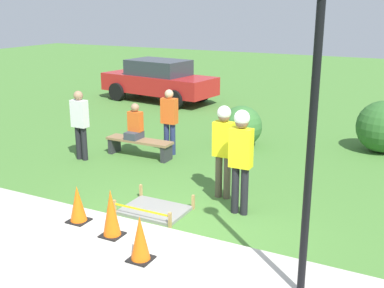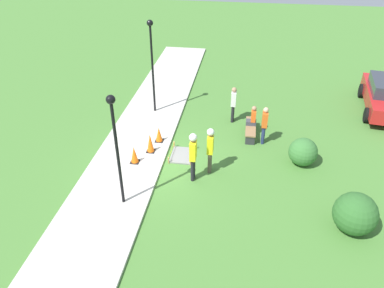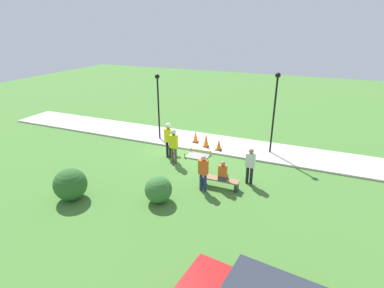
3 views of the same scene
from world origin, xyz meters
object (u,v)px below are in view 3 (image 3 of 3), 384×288
traffic_cone_far_patch (206,140)px  worker_supervisor (174,143)px  lamppost_near (158,98)px  bystander_in_orange_shirt (203,171)px  traffic_cone_near_patch (219,145)px  lamppost_far (275,103)px  traffic_cone_sidewalk_edge (196,137)px  bystander_in_gray_shirt (250,164)px  park_bench (219,181)px  person_seated_on_bench (223,172)px  worker_assistant (168,137)px

traffic_cone_far_patch → worker_supervisor: worker_supervisor is taller
worker_supervisor → lamppost_near: size_ratio=0.47×
bystander_in_orange_shirt → traffic_cone_near_patch: bearing=-80.9°
traffic_cone_far_patch → lamppost_far: (-3.57, -0.67, 2.43)m
traffic_cone_sidewalk_edge → bystander_in_gray_shirt: bystander_in_gray_shirt is taller
park_bench → lamppost_near: (5.25, -4.17, 2.37)m
person_seated_on_bench → lamppost_far: (-1.31, -4.72, 2.12)m
lamppost_far → bystander_in_gray_shirt: bearing=85.1°
park_bench → bystander_in_gray_shirt: bearing=-143.0°
traffic_cone_near_patch → traffic_cone_sidewalk_edge: bearing=-19.7°
traffic_cone_near_patch → park_bench: size_ratio=0.37×
traffic_cone_far_patch → park_bench: traffic_cone_far_patch is taller
traffic_cone_near_patch → park_bench: bearing=108.3°
park_bench → lamppost_near: size_ratio=0.44×
worker_supervisor → lamppost_far: bearing=-144.1°
traffic_cone_sidewalk_edge → park_bench: bearing=123.5°
traffic_cone_near_patch → lamppost_near: 4.60m
worker_assistant → lamppost_far: (-5.00, -2.63, 1.73)m
bystander_in_gray_shirt → traffic_cone_far_patch: bearing=-44.1°
park_bench → bystander_in_gray_shirt: bystander_in_gray_shirt is taller
traffic_cone_near_patch → person_seated_on_bench: 4.16m
traffic_cone_near_patch → park_bench: 4.04m
lamppost_far → person_seated_on_bench: bearing=74.5°
traffic_cone_far_patch → worker_assistant: (1.43, 1.96, 0.70)m
traffic_cone_sidewalk_edge → park_bench: (-2.94, 4.44, -0.12)m
traffic_cone_sidewalk_edge → bystander_in_gray_shirt: 5.45m
worker_supervisor → bystander_in_orange_shirt: size_ratio=1.11×
worker_assistant → traffic_cone_near_patch: bearing=-141.5°
worker_assistant → bystander_in_orange_shirt: 3.93m
park_bench → traffic_cone_sidewalk_edge: bearing=-56.5°
person_seated_on_bench → worker_assistant: size_ratio=0.46×
bystander_in_orange_shirt → lamppost_near: bearing=-45.1°
park_bench → bystander_in_orange_shirt: (0.57, 0.54, 0.63)m
traffic_cone_near_patch → worker_assistant: worker_assistant is taller
park_bench → worker_assistant: bearing=-30.0°
traffic_cone_far_patch → lamppost_far: 4.37m
worker_supervisor → park_bench: bearing=153.3°
park_bench → worker_assistant: worker_assistant is taller
traffic_cone_far_patch → lamppost_near: size_ratio=0.20×
lamppost_far → lamppost_near: bearing=4.3°
lamppost_near → lamppost_far: bearing=-175.7°
traffic_cone_far_patch → person_seated_on_bench: person_seated_on_bench is taller
bystander_in_gray_shirt → worker_supervisor: bearing=-8.7°
traffic_cone_sidewalk_edge → worker_assistant: (0.59, 2.40, 0.75)m
worker_assistant → park_bench: bearing=150.0°
lamppost_near → lamppost_far: lamppost_far is taller
traffic_cone_far_patch → traffic_cone_sidewalk_edge: (0.83, -0.43, -0.05)m
traffic_cone_far_patch → worker_assistant: bearing=54.0°
traffic_cone_near_patch → traffic_cone_far_patch: bearing=-11.2°
bystander_in_gray_shirt → park_bench: bearing=37.0°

